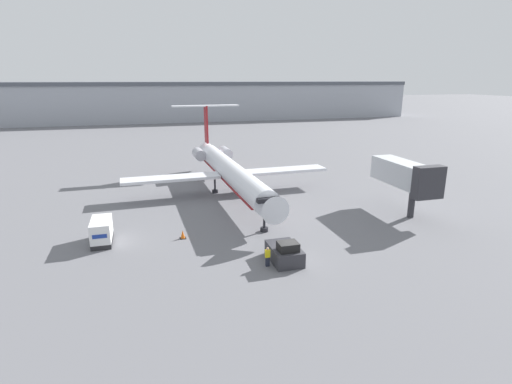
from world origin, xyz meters
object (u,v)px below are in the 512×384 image
(worker_near_tug, at_px, (268,256))
(traffic_cone_left, at_px, (183,235))
(airplane_main, at_px, (229,169))
(luggage_cart, at_px, (102,231))
(jet_bridge, at_px, (406,175))
(pushback_tug, at_px, (284,253))

(worker_near_tug, distance_m, traffic_cone_left, 9.87)
(airplane_main, relative_size, luggage_cart, 8.95)
(worker_near_tug, xyz_separation_m, jet_bridge, (18.73, 8.52, 3.58))
(traffic_cone_left, bearing_deg, worker_near_tug, -52.46)
(worker_near_tug, height_order, traffic_cone_left, worker_near_tug)
(airplane_main, bearing_deg, pushback_tug, -89.84)
(pushback_tug, relative_size, traffic_cone_left, 4.67)
(airplane_main, bearing_deg, worker_near_tug, -94.15)
(traffic_cone_left, bearing_deg, airplane_main, 61.62)
(traffic_cone_left, xyz_separation_m, jet_bridge, (24.73, 0.70, 4.05))
(luggage_cart, relative_size, traffic_cone_left, 4.67)
(pushback_tug, distance_m, luggage_cart, 17.10)
(pushback_tug, height_order, luggage_cart, luggage_cart)
(worker_near_tug, bearing_deg, jet_bridge, 24.47)
(airplane_main, bearing_deg, traffic_cone_left, -118.38)
(luggage_cart, bearing_deg, worker_near_tug, -33.58)
(worker_near_tug, bearing_deg, pushback_tug, 17.95)
(worker_near_tug, bearing_deg, traffic_cone_left, 127.54)
(luggage_cart, relative_size, worker_near_tug, 2.29)
(pushback_tug, xyz_separation_m, jet_bridge, (17.08, 7.99, 3.68))
(airplane_main, bearing_deg, jet_bridge, -37.93)
(airplane_main, height_order, worker_near_tug, airplane_main)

